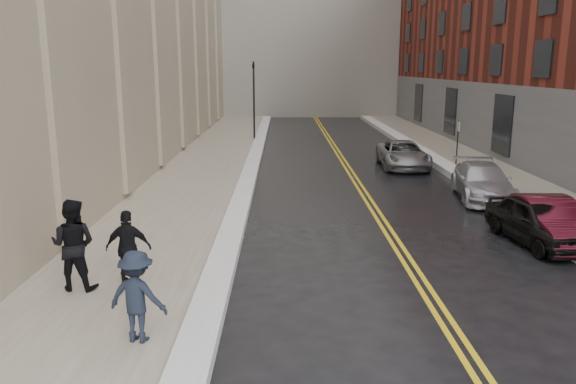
{
  "coord_description": "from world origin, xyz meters",
  "views": [
    {
      "loc": [
        -0.69,
        -7.37,
        4.88
      ],
      "look_at": [
        -0.56,
        7.25,
        1.6
      ],
      "focal_mm": 35.0,
      "sensor_mm": 36.0,
      "label": 1
    }
  ],
  "objects_px": {
    "car_silver_near": "(482,182)",
    "pedestrian_c": "(129,248)",
    "car_silver_far": "(403,154)",
    "pedestrian_b": "(137,296)",
    "car_black": "(538,221)",
    "car_maroon": "(549,221)",
    "pedestrian_a": "(73,245)"
  },
  "relations": [
    {
      "from": "car_silver_near",
      "to": "pedestrian_c",
      "type": "distance_m",
      "value": 13.99
    },
    {
      "from": "car_silver_far",
      "to": "pedestrian_b",
      "type": "xyz_separation_m",
      "value": [
        -8.45,
        -18.14,
        0.32
      ]
    },
    {
      "from": "car_silver_near",
      "to": "pedestrian_c",
      "type": "relative_size",
      "value": 2.68
    },
    {
      "from": "car_black",
      "to": "pedestrian_b",
      "type": "height_order",
      "value": "pedestrian_b"
    },
    {
      "from": "car_silver_far",
      "to": "pedestrian_c",
      "type": "height_order",
      "value": "pedestrian_c"
    },
    {
      "from": "car_black",
      "to": "car_maroon",
      "type": "xyz_separation_m",
      "value": [
        0.35,
        0.09,
        -0.01
      ]
    },
    {
      "from": "car_maroon",
      "to": "car_silver_near",
      "type": "relative_size",
      "value": 0.86
    },
    {
      "from": "car_black",
      "to": "pedestrian_c",
      "type": "height_order",
      "value": "pedestrian_c"
    },
    {
      "from": "pedestrian_a",
      "to": "car_silver_near",
      "type": "bearing_deg",
      "value": -137.95
    },
    {
      "from": "car_silver_near",
      "to": "pedestrian_a",
      "type": "xyz_separation_m",
      "value": [
        -12.0,
        -9.02,
        0.49
      ]
    },
    {
      "from": "car_black",
      "to": "car_maroon",
      "type": "bearing_deg",
      "value": 7.19
    },
    {
      "from": "car_black",
      "to": "pedestrian_c",
      "type": "relative_size",
      "value": 2.26
    },
    {
      "from": "car_silver_far",
      "to": "pedestrian_a",
      "type": "bearing_deg",
      "value": -121.84
    },
    {
      "from": "pedestrian_c",
      "to": "car_maroon",
      "type": "bearing_deg",
      "value": -164.01
    },
    {
      "from": "pedestrian_c",
      "to": "car_silver_near",
      "type": "bearing_deg",
      "value": -142.4
    },
    {
      "from": "car_black",
      "to": "pedestrian_b",
      "type": "distance_m",
      "value": 11.35
    },
    {
      "from": "car_maroon",
      "to": "car_silver_far",
      "type": "relative_size",
      "value": 0.83
    },
    {
      "from": "car_maroon",
      "to": "pedestrian_b",
      "type": "height_order",
      "value": "pedestrian_b"
    },
    {
      "from": "pedestrian_a",
      "to": "pedestrian_b",
      "type": "height_order",
      "value": "pedestrian_a"
    },
    {
      "from": "car_silver_far",
      "to": "pedestrian_b",
      "type": "relative_size",
      "value": 2.84
    },
    {
      "from": "car_maroon",
      "to": "car_silver_far",
      "type": "distance_m",
      "value": 12.24
    },
    {
      "from": "car_maroon",
      "to": "car_silver_near",
      "type": "bearing_deg",
      "value": 91.57
    },
    {
      "from": "car_maroon",
      "to": "pedestrian_c",
      "type": "bearing_deg",
      "value": -161.09
    },
    {
      "from": "car_black",
      "to": "pedestrian_c",
      "type": "distance_m",
      "value": 11.04
    },
    {
      "from": "car_silver_near",
      "to": "pedestrian_c",
      "type": "xyz_separation_m",
      "value": [
        -10.88,
        -8.79,
        0.34
      ]
    },
    {
      "from": "car_black",
      "to": "car_silver_near",
      "type": "xyz_separation_m",
      "value": [
        0.35,
        5.49,
        0.01
      ]
    },
    {
      "from": "car_black",
      "to": "car_silver_far",
      "type": "xyz_separation_m",
      "value": [
        -1.23,
        12.23,
        -0.0
      ]
    },
    {
      "from": "car_silver_far",
      "to": "pedestrian_c",
      "type": "relative_size",
      "value": 2.77
    },
    {
      "from": "car_silver_near",
      "to": "pedestrian_a",
      "type": "distance_m",
      "value": 15.02
    },
    {
      "from": "car_silver_far",
      "to": "pedestrian_a",
      "type": "distance_m",
      "value": 18.89
    },
    {
      "from": "car_maroon",
      "to": "pedestrian_c",
      "type": "relative_size",
      "value": 2.3
    },
    {
      "from": "car_black",
      "to": "car_silver_near",
      "type": "distance_m",
      "value": 5.5
    }
  ]
}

